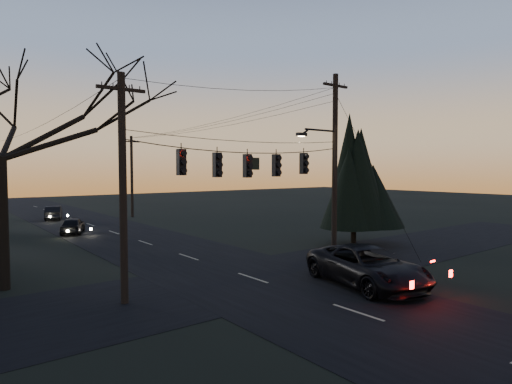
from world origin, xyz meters
TOP-DOWN VIEW (x-y plane):
  - ground_plane at (0.00, 0.00)m, footprint 160.00×160.00m
  - main_road at (0.00, 20.00)m, footprint 8.00×120.00m
  - cross_road at (0.00, 10.00)m, footprint 60.00×7.00m
  - utility_pole_right at (5.50, 10.00)m, footprint 5.00×0.30m
  - utility_pole_left at (-6.00, 10.00)m, footprint 1.80×0.30m
  - utility_pole_far_r at (5.50, 38.00)m, footprint 1.80×0.30m
  - span_signal_assembly at (-0.24, 10.00)m, footprint 11.50×0.44m
  - evergreen_right at (10.89, 13.08)m, footprint 4.37×4.37m
  - suv_near at (3.09, 5.99)m, footprint 4.09×6.51m
  - sedan_oncoming_a at (-2.75, 29.35)m, footprint 2.83×4.04m
  - sedan_oncoming_b at (-1.62, 40.50)m, footprint 2.49×4.27m

SIDE VIEW (x-z plane):
  - ground_plane at x=0.00m, z-range 0.00..0.00m
  - utility_pole_right at x=5.50m, z-range -5.00..5.00m
  - utility_pole_left at x=-6.00m, z-range -4.25..4.25m
  - utility_pole_far_r at x=5.50m, z-range -4.25..4.25m
  - cross_road at x=0.00m, z-range 0.00..0.02m
  - main_road at x=0.00m, z-range 0.00..0.02m
  - sedan_oncoming_a at x=-2.75m, z-range 0.00..1.28m
  - sedan_oncoming_b at x=-1.62m, z-range 0.00..1.33m
  - suv_near at x=3.09m, z-range 0.00..1.68m
  - evergreen_right at x=10.89m, z-range 0.59..8.15m
  - span_signal_assembly at x=-0.24m, z-range 4.42..6.03m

